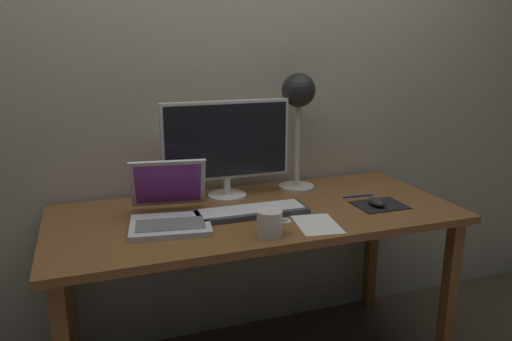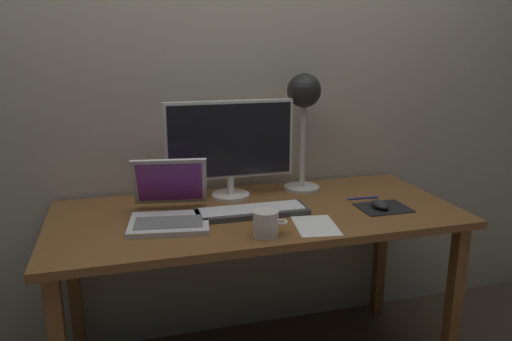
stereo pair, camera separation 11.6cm
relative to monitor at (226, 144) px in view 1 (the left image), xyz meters
The scene contains 11 objects.
back_wall 0.39m from the monitor, 73.01° to the left, with size 4.80×0.06×2.60m, color #B2A893.
desk 0.38m from the monitor, 73.10° to the right, with size 1.60×0.70×0.74m.
monitor is the anchor object (origin of this frame).
keyboard_main 0.32m from the monitor, 82.39° to the right, with size 0.44×0.14×0.03m.
laptop 0.38m from the monitor, 145.20° to the right, with size 0.33×0.38×0.22m.
desk_lamp 0.37m from the monitor, ahead, with size 0.16×0.16×0.52m.
mousepad 0.68m from the monitor, 28.91° to the right, with size 0.20×0.16×0.00m, color black.
mouse 0.66m from the monitor, 30.36° to the right, with size 0.06×0.10×0.03m, color #28282B.
coffee_mug 0.50m from the monitor, 87.51° to the right, with size 0.12×0.09×0.09m.
paper_sheet_near_mouse 0.53m from the monitor, 62.06° to the right, with size 0.15×0.21×0.00m, color white.
pen 0.61m from the monitor, 18.43° to the right, with size 0.01×0.01×0.14m, color #2633A5.
Camera 1 is at (-0.62, -1.74, 1.40)m, focal length 34.46 mm.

